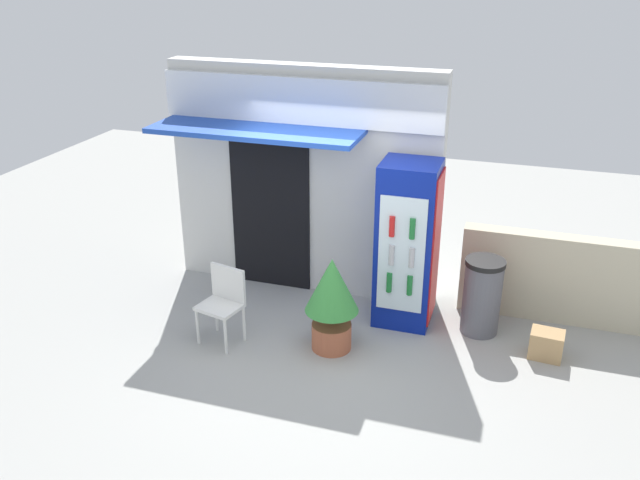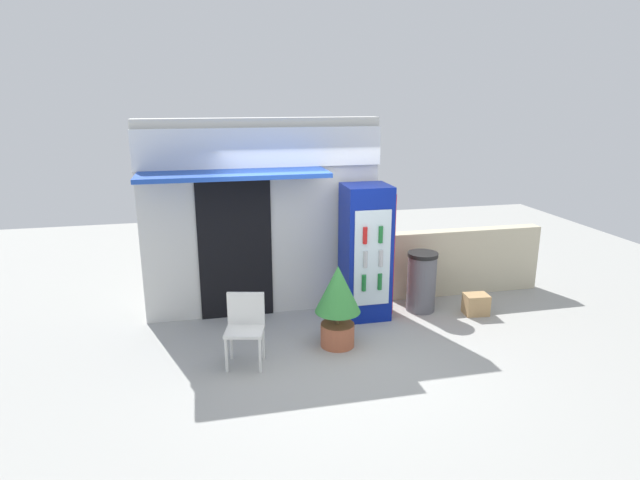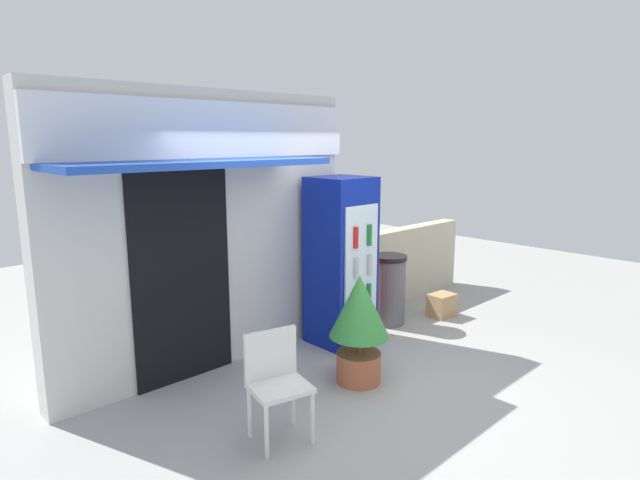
% 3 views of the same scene
% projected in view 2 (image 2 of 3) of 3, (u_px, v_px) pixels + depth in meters
% --- Properties ---
extents(ground, '(16.00, 16.00, 0.00)m').
position_uv_depth(ground, '(328.00, 349.00, 6.94)').
color(ground, '#A3A39E').
extents(storefront_building, '(3.48, 1.08, 2.91)m').
position_uv_depth(storefront_building, '(260.00, 214.00, 7.78)').
color(storefront_building, silver).
rests_on(storefront_building, ground).
extents(drink_cooler, '(0.68, 0.69, 1.99)m').
position_uv_depth(drink_cooler, '(366.00, 252.00, 7.77)').
color(drink_cooler, navy).
rests_on(drink_cooler, ground).
extents(plastic_chair, '(0.54, 0.49, 0.89)m').
position_uv_depth(plastic_chair, '(245.00, 323.00, 6.48)').
color(plastic_chair, silver).
rests_on(plastic_chair, ground).
extents(potted_plant_near_shop, '(0.60, 0.60, 1.11)m').
position_uv_depth(potted_plant_near_shop, '(338.00, 299.00, 6.89)').
color(potted_plant_near_shop, '#AD5B3D').
rests_on(potted_plant_near_shop, ground).
extents(trash_bin, '(0.46, 0.46, 0.93)m').
position_uv_depth(trash_bin, '(421.00, 282.00, 8.10)').
color(trash_bin, '#595960').
rests_on(trash_bin, ground).
extents(stone_boundary_wall, '(2.62, 0.23, 1.09)m').
position_uv_depth(stone_boundary_wall, '(464.00, 261.00, 8.83)').
color(stone_boundary_wall, beige).
rests_on(stone_boundary_wall, ground).
extents(cardboard_box, '(0.38, 0.30, 0.32)m').
position_uv_depth(cardboard_box, '(476.00, 304.00, 8.03)').
color(cardboard_box, tan).
rests_on(cardboard_box, ground).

